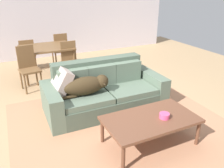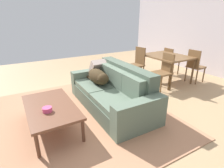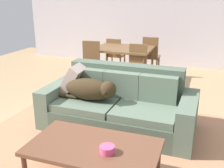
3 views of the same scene
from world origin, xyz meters
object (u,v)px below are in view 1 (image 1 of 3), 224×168
Objects in this scene: dining_table at (46,49)px; bowl_on_coffee_table at (164,116)px; couch at (104,92)px; dining_chair_far_left at (27,53)px; coffee_table at (151,121)px; dining_chair_near_left at (28,66)px; dining_chair_far_right at (60,48)px; throw_pillow_by_left_arm at (61,82)px; dining_chair_near_right at (70,59)px; dog_on_left_cushion at (87,85)px.

bowl_on_coffee_table is at bearing -75.23° from dining_table.
dining_chair_far_left is (-0.99, 2.71, 0.16)m from couch.
dining_chair_near_left is (-1.26, 2.77, 0.14)m from coffee_table.
coffee_table is 3.49m from dining_table.
dining_chair_far_right is at bearing 51.76° from dining_table.
bowl_on_coffee_table is at bearing 93.85° from dining_chair_far_right.
dining_chair_far_right is (0.64, 2.66, -0.11)m from throw_pillow_by_left_arm.
dining_chair_near_right is at bearing -50.76° from dining_table.
throw_pillow_by_left_arm is 1.63m from dining_chair_near_right.
dining_chair_near_left is at bearing 104.24° from throw_pillow_by_left_arm.
couch reaches higher than dining_chair_far_left.
dining_table is at bearing 106.77° from couch.
bowl_on_coffee_table is at bearing -71.47° from dining_chair_near_left.
dog_on_left_cushion is at bearing -156.15° from couch.
throw_pillow_by_left_arm is 2.74m from dining_chair_far_right.
bowl_on_coffee_table is (0.69, -1.20, -0.11)m from dog_on_left_cushion.
dining_chair_far_left is (-0.24, 2.65, -0.15)m from throw_pillow_by_left_arm.
dining_chair_near_left reaches higher than dining_table.
dog_on_left_cushion is 1.39m from bowl_on_coffee_table.
coffee_table is (0.51, -1.13, -0.19)m from dog_on_left_cushion.
dining_chair_far_right reaches higher than dog_on_left_cushion.
throw_pillow_by_left_arm is at bearing -94.39° from dining_table.
bowl_on_coffee_table is 0.17× the size of dining_chair_far_left.
dining_chair_far_left reaches higher than dog_on_left_cushion.
dog_on_left_cushion is 1.06× the size of dining_chair_far_left.
dining_chair_near_left reaches higher than coffee_table.
couch is 1.67× the size of coffee_table.
dog_on_left_cushion is 0.97× the size of dining_chair_near_right.
coffee_table is 1.36× the size of dining_chair_near_left.
couch is 2.27× the size of dining_chair_near_left.
dining_chair_near_right reaches higher than throw_pillow_by_left_arm.
dining_chair_far_left is 0.88m from dining_chair_far_right.
dining_chair_near_left is 1.24m from dining_chair_far_left.
dining_chair_near_right is (0.59, 1.52, -0.11)m from throw_pillow_by_left_arm.
bowl_on_coffee_table is 0.15× the size of dining_chair_near_left.
dining_chair_near_left is (-0.52, -0.63, -0.16)m from dining_table.
dining_table is at bearing 49.54° from dining_chair_far_right.
dog_on_left_cushion is 0.74× the size of dining_table.
dining_table is 1.31× the size of dining_chair_far_right.
dog_on_left_cushion reaches higher than bowl_on_coffee_table.
coffee_table is at bearing 156.43° from bowl_on_coffee_table.
dining_chair_far_left is at bearing 125.88° from dining_chair_near_right.
dining_chair_far_right is at bearing 96.07° from bowl_on_coffee_table.
bowl_on_coffee_table is at bearing -81.23° from dining_chair_near_right.
dining_chair_far_right is at bearing 43.01° from dining_chair_near_left.
bowl_on_coffee_table is (0.32, -1.36, 0.14)m from couch.
dining_table is at bearing 128.71° from dining_chair_near_right.
throw_pillow_by_left_arm is 0.38× the size of dining_table.
coffee_table is 1.52× the size of dining_chair_far_left.
bowl_on_coffee_table is at bearing -52.95° from throw_pillow_by_left_arm.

